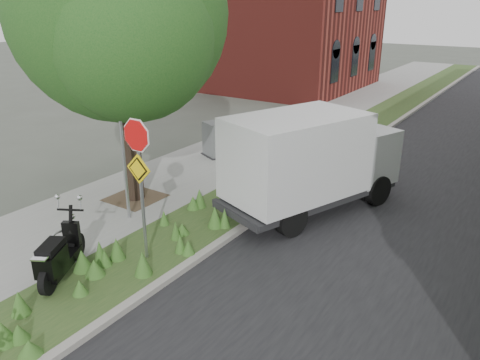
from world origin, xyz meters
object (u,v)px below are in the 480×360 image
Objects in this scene: utility_cabinet at (214,140)px; box_truck at (310,158)px; scooter_near at (57,261)px; sign_assembly at (139,161)px.

box_truck is at bearing -23.92° from utility_cabinet.
utility_cabinet is (-4.76, 2.11, -0.79)m from box_truck.
utility_cabinet is (-2.27, 8.17, 0.14)m from scooter_near.
sign_assembly reaches higher than scooter_near.
sign_assembly reaches higher than utility_cabinet.
sign_assembly is at bearing -64.96° from utility_cabinet.
box_truck is at bearing 67.65° from scooter_near.
utility_cabinet is (-3.06, 6.56, -1.62)m from sign_assembly.
box_truck is 5.26m from utility_cabinet.
sign_assembly is 4.83m from box_truck.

